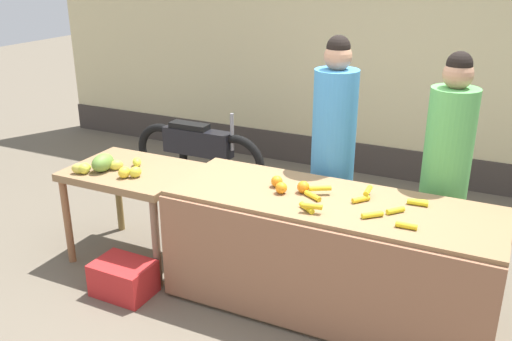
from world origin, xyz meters
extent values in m
plane|color=#665B4C|center=(0.00, 0.00, 0.00)|extent=(24.00, 24.00, 0.00)
cube|color=beige|center=(0.00, 2.84, 1.73)|extent=(8.79, 0.20, 3.46)
cube|color=#3F3833|center=(0.00, 2.73, 0.18)|extent=(8.79, 0.04, 0.36)
cube|color=olive|center=(0.40, 0.00, 0.42)|extent=(2.26, 0.77, 0.85)
cube|color=#946347|center=(0.40, -0.40, 0.42)|extent=(2.26, 0.03, 0.79)
cube|color=olive|center=(-1.30, 0.00, 0.76)|extent=(0.98, 0.75, 0.06)
cylinder|color=#956240|center=(-1.73, -0.32, 0.37)|extent=(0.06, 0.06, 0.73)
cylinder|color=#856650|center=(-0.86, -0.32, 0.37)|extent=(0.06, 0.06, 0.73)
cylinder|color=olive|center=(-1.73, 0.32, 0.37)|extent=(0.06, 0.06, 0.73)
cylinder|color=#94724C|center=(-0.86, 0.32, 0.37)|extent=(0.06, 0.06, 0.73)
cylinder|color=gold|center=(0.27, -0.04, 0.87)|extent=(0.14, 0.10, 0.04)
cylinder|color=gold|center=(0.83, -0.03, 0.87)|extent=(0.11, 0.12, 0.04)
cylinder|color=yellow|center=(0.94, -0.22, 0.87)|extent=(0.13, 0.04, 0.04)
cylinder|color=yellow|center=(0.30, -0.24, 0.87)|extent=(0.13, 0.12, 0.04)
cylinder|color=gold|center=(0.58, 0.04, 0.87)|extent=(0.11, 0.12, 0.04)
cylinder|color=yellow|center=(0.94, 0.17, 0.87)|extent=(0.13, 0.06, 0.04)
cylinder|color=gold|center=(0.94, 0.15, 0.87)|extent=(0.14, 0.05, 0.04)
cylinder|color=gold|center=(0.71, -0.16, 0.87)|extent=(0.13, 0.12, 0.04)
cylinder|color=gold|center=(0.35, -0.26, 0.90)|extent=(0.14, 0.06, 0.04)
cylinder|color=yellow|center=(0.60, 0.14, 0.90)|extent=(0.04, 0.13, 0.04)
cylinder|color=gold|center=(0.30, 0.04, 0.90)|extent=(0.15, 0.11, 0.04)
sphere|color=orange|center=(0.04, -0.06, 0.89)|extent=(0.08, 0.08, 0.08)
sphere|color=orange|center=(0.18, 0.02, 0.89)|extent=(0.09, 0.09, 0.09)
sphere|color=orange|center=(-0.03, 0.04, 0.89)|extent=(0.08, 0.08, 0.08)
ellipsoid|color=yellow|center=(-1.15, -0.14, 0.84)|extent=(0.11, 0.12, 0.09)
ellipsoid|color=yellow|center=(-1.22, -0.19, 0.84)|extent=(0.10, 0.12, 0.09)
ellipsoid|color=yellow|center=(-1.58, -0.21, 0.83)|extent=(0.11, 0.10, 0.07)
ellipsoid|color=#D2D23F|center=(-1.56, -0.26, 0.84)|extent=(0.12, 0.11, 0.09)
ellipsoid|color=#D3CC44|center=(-1.38, -0.07, 0.83)|extent=(0.12, 0.13, 0.08)
ellipsoid|color=yellow|center=(-1.29, 0.07, 0.83)|extent=(0.11, 0.12, 0.07)
ellipsoid|color=#D5CA4C|center=(-1.60, -0.27, 0.84)|extent=(0.13, 0.11, 0.08)
ellipsoid|color=olive|center=(-1.46, -0.14, 0.86)|extent=(0.15, 0.23, 0.14)
cylinder|color=#33333D|center=(0.19, 0.64, 0.36)|extent=(0.29, 0.29, 0.72)
cylinder|color=#3F8CCC|center=(0.19, 0.64, 1.17)|extent=(0.34, 0.34, 0.88)
sphere|color=tan|center=(0.19, 0.64, 1.70)|extent=(0.21, 0.21, 0.21)
sphere|color=black|center=(0.19, 0.64, 1.77)|extent=(0.18, 0.18, 0.18)
cylinder|color=#33333D|center=(1.04, 0.67, 0.35)|extent=(0.29, 0.29, 0.70)
cylinder|color=#59B259|center=(1.04, 0.67, 1.12)|extent=(0.34, 0.34, 0.85)
sphere|color=tan|center=(1.04, 0.67, 1.64)|extent=(0.21, 0.21, 0.21)
sphere|color=black|center=(1.04, 0.67, 1.71)|extent=(0.18, 0.18, 0.18)
torus|color=black|center=(-1.16, 1.57, 0.33)|extent=(0.65, 0.09, 0.65)
torus|color=black|center=(-2.11, 1.57, 0.33)|extent=(0.65, 0.09, 0.65)
cube|color=black|center=(-1.64, 1.57, 0.51)|extent=(0.80, 0.18, 0.28)
cube|color=black|center=(-1.74, 1.57, 0.67)|extent=(0.44, 0.16, 0.08)
cylinder|color=gray|center=(-1.21, 1.57, 0.68)|extent=(0.04, 0.04, 0.40)
cube|color=red|center=(-1.04, -0.52, 0.13)|extent=(0.45, 0.33, 0.26)
ellipsoid|color=maroon|center=(-0.56, 0.82, 0.26)|extent=(0.45, 0.47, 0.52)
camera|label=1|loc=(1.43, -3.34, 2.39)|focal=39.03mm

